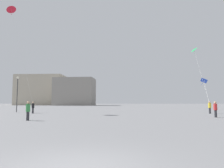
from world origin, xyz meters
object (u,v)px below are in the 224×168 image
at_px(kite_cobalt_delta, 204,81).
at_px(person_in_green, 28,110).
at_px(person_in_yellow, 210,107).
at_px(kite_crimson_diamond, 11,10).
at_px(person_in_black, 33,107).
at_px(kite_emerald_diamond, 194,50).
at_px(person_in_red, 215,109).
at_px(lamppost_east, 17,89).
at_px(building_left_hall, 42,90).
at_px(building_centre_hall, 75,92).

bearing_deg(kite_cobalt_delta, person_in_green, -145.89).
height_order(person_in_yellow, kite_crimson_diamond, kite_crimson_diamond).
distance_m(person_in_black, kite_emerald_diamond, 29.21).
distance_m(person_in_red, kite_emerald_diamond, 18.13).
bearing_deg(lamppost_east, kite_emerald_diamond, 9.65).
height_order(person_in_green, lamppost_east, lamppost_east).
xyz_separation_m(person_in_yellow, kite_crimson_diamond, (-29.10, -0.24, 14.64)).
bearing_deg(person_in_green, person_in_red, 47.99).
xyz_separation_m(person_in_red, building_left_hall, (-48.37, 74.29, 6.20)).
bearing_deg(person_in_green, kite_cobalt_delta, 69.05).
bearing_deg(kite_cobalt_delta, kite_emerald_diamond, 88.60).
bearing_deg(kite_cobalt_delta, building_centre_hall, 121.08).
xyz_separation_m(person_in_green, kite_crimson_diamond, (-8.22, 10.86, 14.65)).
bearing_deg(person_in_black, building_left_hall, -118.96).
relative_size(kite_cobalt_delta, building_centre_hall, 0.25).
bearing_deg(lamppost_east, person_in_green, -58.98).
bearing_deg(person_in_red, building_left_hall, 107.96).
height_order(person_in_red, building_centre_hall, building_centre_hall).
xyz_separation_m(person_in_yellow, building_centre_hall, (-32.74, 59.40, 5.03)).
relative_size(person_in_red, kite_emerald_diamond, 0.16).
relative_size(kite_crimson_diamond, building_centre_hall, 0.84).
xyz_separation_m(kite_cobalt_delta, building_centre_hall, (-33.61, 55.76, 1.00)).
distance_m(person_in_black, kite_cobalt_delta, 26.60).
bearing_deg(lamppost_east, person_in_black, -38.34).
bearing_deg(person_in_red, lamppost_east, 145.41).
xyz_separation_m(person_in_yellow, person_in_green, (-20.88, -11.10, -0.02)).
height_order(person_in_yellow, building_left_hall, building_left_hall).
relative_size(person_in_red, person_in_green, 0.99).
distance_m(person_in_red, kite_cobalt_delta, 11.67).
bearing_deg(person_in_red, kite_emerald_diamond, 61.97).
xyz_separation_m(kite_cobalt_delta, building_left_hall, (-51.61, 63.84, 2.14)).
relative_size(building_left_hall, lamppost_east, 3.84).
relative_size(person_in_red, building_centre_hall, 0.10).
distance_m(person_in_green, lamppost_east, 16.30).
height_order(person_in_black, building_left_hall, building_left_hall).
bearing_deg(kite_emerald_diamond, kite_crimson_diamond, -165.08).
height_order(person_in_green, building_centre_hall, building_centre_hall).
xyz_separation_m(kite_crimson_diamond, building_left_hall, (-21.64, 67.71, -8.47)).
relative_size(person_in_yellow, kite_crimson_diamond, 0.12).
relative_size(building_centre_hall, lamppost_east, 3.08).
xyz_separation_m(person_in_red, person_in_green, (-18.51, -4.29, 0.01)).
bearing_deg(person_in_green, kite_emerald_diamond, 75.77).
distance_m(person_in_red, lamppost_east, 28.55).
bearing_deg(building_centre_hall, kite_emerald_diamond, -56.85).
distance_m(person_in_yellow, kite_emerald_diamond, 12.87).
relative_size(building_left_hall, building_centre_hall, 1.25).
relative_size(person_in_black, person_in_green, 0.96).
height_order(kite_emerald_diamond, lamppost_east, kite_emerald_diamond).
distance_m(person_in_yellow, lamppost_east, 29.41).
relative_size(kite_crimson_diamond, building_left_hall, 0.68).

